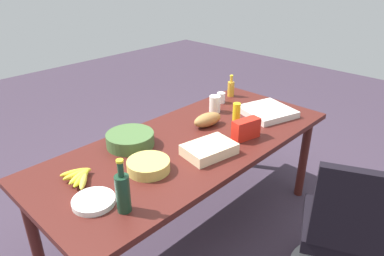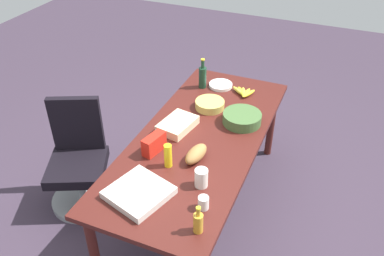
# 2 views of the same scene
# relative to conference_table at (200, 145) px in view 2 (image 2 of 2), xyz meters

# --- Properties ---
(ground_plane) EXTENTS (10.00, 10.00, 0.00)m
(ground_plane) POSITION_rel_conference_table_xyz_m (0.00, 0.00, -0.70)
(ground_plane) COLOR #3B2F3E
(conference_table) EXTENTS (2.19, 0.93, 0.78)m
(conference_table) POSITION_rel_conference_table_xyz_m (0.00, 0.00, 0.00)
(conference_table) COLOR #481915
(conference_table) RESTS_ON ground
(office_chair) EXTENTS (0.64, 0.64, 0.96)m
(office_chair) POSITION_rel_conference_table_xyz_m (-0.28, 1.02, -0.34)
(office_chair) COLOR gray
(office_chair) RESTS_ON ground
(mayo_jar) EXTENTS (0.10, 0.10, 0.13)m
(mayo_jar) POSITION_rel_conference_table_xyz_m (-0.51, -0.22, 0.15)
(mayo_jar) COLOR white
(mayo_jar) RESTS_ON conference_table
(banana_bunch) EXTENTS (0.18, 0.23, 0.04)m
(banana_bunch) POSITION_rel_conference_table_xyz_m (0.77, -0.13, 0.10)
(banana_bunch) COLOR yellow
(banana_bunch) RESTS_ON conference_table
(paper_cup) EXTENTS (0.08, 0.08, 0.09)m
(paper_cup) POSITION_rel_conference_table_xyz_m (-0.70, -0.30, 0.12)
(paper_cup) COLOR white
(paper_cup) RESTS_ON conference_table
(mustard_bottle) EXTENTS (0.07, 0.07, 0.18)m
(mustard_bottle) POSITION_rel_conference_table_xyz_m (-0.41, 0.08, 0.17)
(mustard_bottle) COLOR yellow
(mustard_bottle) RESTS_ON conference_table
(sheet_cake) EXTENTS (0.35, 0.27, 0.07)m
(sheet_cake) POSITION_rel_conference_table_xyz_m (0.04, 0.21, 0.11)
(sheet_cake) COLOR beige
(sheet_cake) RESTS_ON conference_table
(pizza_box) EXTENTS (0.45, 0.45, 0.05)m
(pizza_box) POSITION_rel_conference_table_xyz_m (-0.76, 0.12, 0.10)
(pizza_box) COLOR silver
(pizza_box) RESTS_ON conference_table
(dressing_bottle) EXTENTS (0.07, 0.07, 0.20)m
(dressing_bottle) POSITION_rel_conference_table_xyz_m (-0.88, -0.34, 0.15)
(dressing_bottle) COLOR gold
(dressing_bottle) RESTS_ON conference_table
(chip_bowl) EXTENTS (0.26, 0.26, 0.07)m
(chip_bowl) POSITION_rel_conference_table_xyz_m (0.43, 0.08, 0.11)
(chip_bowl) COLOR #CDB556
(chip_bowl) RESTS_ON conference_table
(salad_bowl) EXTENTS (0.40, 0.40, 0.09)m
(salad_bowl) POSITION_rel_conference_table_xyz_m (0.32, -0.25, 0.12)
(salad_bowl) COLOR #426333
(salad_bowl) RESTS_ON conference_table
(paper_plate_stack) EXTENTS (0.24, 0.24, 0.03)m
(paper_plate_stack) POSITION_rel_conference_table_xyz_m (0.83, 0.12, 0.09)
(paper_plate_stack) COLOR white
(paper_plate_stack) RESTS_ON conference_table
(wine_bottle) EXTENTS (0.08, 0.08, 0.29)m
(wine_bottle) POSITION_rel_conference_table_xyz_m (0.75, 0.27, 0.19)
(wine_bottle) COLOR #193B27
(wine_bottle) RESTS_ON conference_table
(bread_loaf) EXTENTS (0.25, 0.15, 0.10)m
(bread_loaf) POSITION_rel_conference_table_xyz_m (-0.27, -0.08, 0.13)
(bread_loaf) COLOR #A0703D
(bread_loaf) RESTS_ON conference_table
(chip_bag_red) EXTENTS (0.21, 0.12, 0.14)m
(chip_bag_red) POSITION_rel_conference_table_xyz_m (-0.30, 0.24, 0.15)
(chip_bag_red) COLOR red
(chip_bag_red) RESTS_ON conference_table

